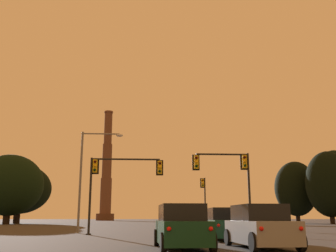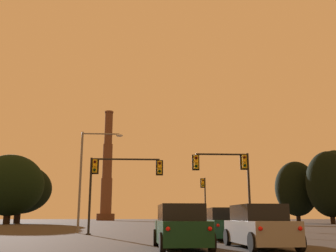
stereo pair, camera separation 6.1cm
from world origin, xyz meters
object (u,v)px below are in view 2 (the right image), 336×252
traffic_light_overhead_right (230,172)px  street_lamp (88,169)px  suv_right_lane_second (259,227)px  traffic_light_overhead_left (115,175)px  traffic_light_far_right (204,195)px  smokestack (107,176)px  suv_center_lane_second (181,227)px  suv_right_lane_front (225,224)px

traffic_light_overhead_right → street_lamp: street_lamp is taller
suv_right_lane_second → street_lamp: 20.78m
traffic_light_overhead_left → traffic_light_far_right: (10.19, 20.27, -0.39)m
traffic_light_overhead_right → street_lamp: 12.66m
street_lamp → smokestack: size_ratio=0.19×
street_lamp → smokestack: bearing=94.6°
traffic_light_overhead_right → traffic_light_far_right: traffic_light_far_right is taller
suv_center_lane_second → street_lamp: size_ratio=0.56×
suv_right_lane_second → smokestack: 155.80m
suv_right_lane_front → smokestack: size_ratio=0.10×
traffic_light_far_right → smokestack: (-23.85, 119.07, 14.46)m
suv_right_lane_second → smokestack: size_ratio=0.10×
traffic_light_far_right → smokestack: bearing=101.3°
traffic_light_overhead_left → street_lamp: bearing=127.0°
smokestack → traffic_light_overhead_right: bearing=-80.8°
suv_right_lane_second → suv_center_lane_second: (-3.45, -0.15, 0.00)m
suv_right_lane_front → traffic_light_overhead_left: traffic_light_overhead_left is taller
suv_right_lane_second → traffic_light_overhead_left: size_ratio=0.84×
street_lamp → traffic_light_overhead_right: bearing=-21.8°
traffic_light_overhead_right → traffic_light_far_right: (1.17, 21.37, -0.56)m
suv_right_lane_front → smokestack: 149.59m
street_lamp → traffic_light_far_right: bearing=52.2°
suv_right_lane_second → traffic_light_overhead_left: 16.24m
traffic_light_overhead_right → traffic_light_overhead_left: bearing=173.1°
suv_center_lane_second → traffic_light_far_right: traffic_light_far_right is taller
traffic_light_overhead_right → street_lamp: size_ratio=0.71×
suv_right_lane_second → suv_right_lane_front: bearing=89.7°
suv_center_lane_second → traffic_light_overhead_left: size_ratio=0.83×
suv_center_lane_second → suv_right_lane_second: bearing=0.6°
suv_right_lane_second → traffic_light_overhead_right: size_ratio=0.80×
suv_right_lane_second → traffic_light_far_right: size_ratio=0.78×
traffic_light_far_right → suv_right_lane_second: bearing=-94.8°
traffic_light_far_right → smokestack: smokestack is taller
street_lamp → suv_right_lane_front: bearing=-49.1°
traffic_light_overhead_left → traffic_light_far_right: 22.70m
traffic_light_overhead_right → smokestack: smokestack is taller
street_lamp → traffic_light_overhead_left: bearing=-53.0°
smokestack → traffic_light_overhead_left: bearing=-84.4°
suv_right_lane_front → traffic_light_overhead_left: (-7.08, 7.73, 3.68)m
suv_right_lane_front → suv_right_lane_second: bearing=-86.3°
suv_right_lane_second → street_lamp: (-10.05, 17.61, 4.55)m
traffic_light_far_right → street_lamp: (-12.91, -16.67, 1.26)m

